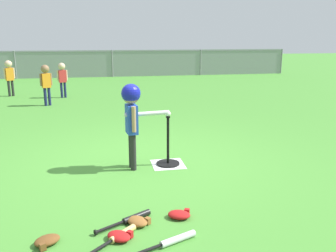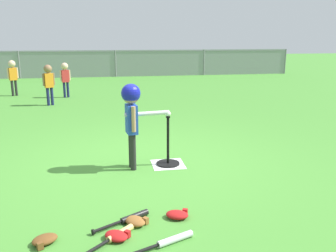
# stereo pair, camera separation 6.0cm
# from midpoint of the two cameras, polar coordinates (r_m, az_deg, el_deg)

# --- Properties ---
(ground_plane) EXTENTS (60.00, 60.00, 0.00)m
(ground_plane) POSITION_cam_midpoint_polar(r_m,az_deg,el_deg) (5.04, -4.26, -5.96)
(ground_plane) COLOR #478C33
(home_plate) EXTENTS (0.44, 0.44, 0.01)m
(home_plate) POSITION_cam_midpoint_polar(r_m,az_deg,el_deg) (4.98, -0.35, -6.11)
(home_plate) COLOR white
(home_plate) RESTS_ON ground_plane
(batting_tee) EXTENTS (0.32, 0.32, 0.68)m
(batting_tee) POSITION_cam_midpoint_polar(r_m,az_deg,el_deg) (4.94, -0.35, -4.96)
(batting_tee) COLOR black
(batting_tee) RESTS_ON ground_plane
(baseball_on_tee) EXTENTS (0.07, 0.07, 0.07)m
(baseball_on_tee) POSITION_cam_midpoint_polar(r_m,az_deg,el_deg) (4.78, -0.36, 1.99)
(baseball_on_tee) COLOR white
(baseball_on_tee) RESTS_ON batting_tee
(batter_child) EXTENTS (0.63, 0.32, 1.14)m
(batter_child) POSITION_cam_midpoint_polar(r_m,az_deg,el_deg) (4.64, -6.14, 2.70)
(batter_child) COLOR #262626
(batter_child) RESTS_ON ground_plane
(fielder_deep_center) EXTENTS (0.29, 0.20, 1.00)m
(fielder_deep_center) POSITION_cam_midpoint_polar(r_m,az_deg,el_deg) (10.75, -16.68, 7.75)
(fielder_deep_center) COLOR #191E4C
(fielder_deep_center) RESTS_ON ground_plane
(fielder_deep_right) EXTENTS (0.28, 0.21, 1.04)m
(fielder_deep_right) POSITION_cam_midpoint_polar(r_m,az_deg,el_deg) (9.61, -19.08, 7.02)
(fielder_deep_right) COLOR #191E4C
(fielder_deep_right) RESTS_ON ground_plane
(fielder_near_right) EXTENTS (0.28, 0.21, 1.05)m
(fielder_near_right) POSITION_cam_midpoint_polar(r_m,az_deg,el_deg) (11.57, -24.15, 7.68)
(fielder_near_right) COLOR #262626
(fielder_near_right) RESTS_ON ground_plane
(spare_bat_silver) EXTENTS (0.66, 0.32, 0.06)m
(spare_bat_silver) POSITION_cam_midpoint_polar(r_m,az_deg,el_deg) (3.19, -0.07, -17.93)
(spare_bat_silver) COLOR silver
(spare_bat_silver) RESTS_ON ground_plane
(spare_bat_wood) EXTENTS (0.47, 0.44, 0.06)m
(spare_bat_wood) POSITION_cam_midpoint_polar(r_m,az_deg,el_deg) (3.29, -8.55, -17.07)
(spare_bat_wood) COLOR #DBB266
(spare_bat_wood) RESTS_ON ground_plane
(spare_bat_black) EXTENTS (0.55, 0.35, 0.06)m
(spare_bat_black) POSITION_cam_midpoint_polar(r_m,az_deg,el_deg) (3.55, -6.40, -14.49)
(spare_bat_black) COLOR black
(spare_bat_black) RESTS_ON ground_plane
(glove_by_plate) EXTENTS (0.26, 0.27, 0.07)m
(glove_by_plate) POSITION_cam_midpoint_polar(r_m,az_deg,el_deg) (3.49, -5.33, -14.91)
(glove_by_plate) COLOR brown
(glove_by_plate) RESTS_ON ground_plane
(glove_near_bats) EXTENTS (0.27, 0.26, 0.07)m
(glove_near_bats) POSITION_cam_midpoint_polar(r_m,az_deg,el_deg) (3.28, -8.29, -17.00)
(glove_near_bats) COLOR #B21919
(glove_near_bats) RESTS_ON ground_plane
(glove_tossed_aside) EXTENTS (0.26, 0.23, 0.07)m
(glove_tossed_aside) POSITION_cam_midpoint_polar(r_m,az_deg,el_deg) (3.59, 1.35, -13.95)
(glove_tossed_aside) COLOR #B21919
(glove_tossed_aside) RESTS_ON ground_plane
(glove_outfield_drop) EXTENTS (0.27, 0.25, 0.07)m
(glove_outfield_drop) POSITION_cam_midpoint_polar(r_m,az_deg,el_deg) (3.36, -19.26, -16.90)
(glove_outfield_drop) COLOR brown
(glove_outfield_drop) RESTS_ON ground_plane
(outfield_fence) EXTENTS (16.06, 0.06, 1.15)m
(outfield_fence) POSITION_cam_midpoint_polar(r_m,az_deg,el_deg) (16.01, -9.02, 9.96)
(outfield_fence) COLOR slate
(outfield_fence) RESTS_ON ground_plane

